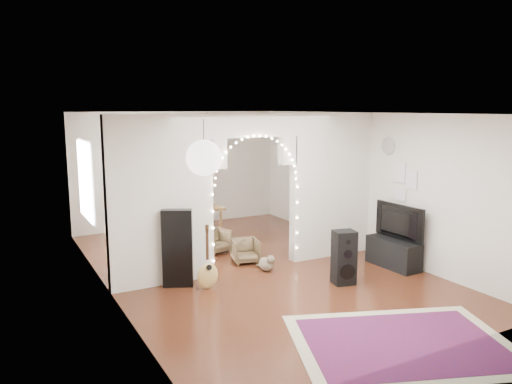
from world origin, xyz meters
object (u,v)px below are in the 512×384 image
acoustic_guitar (208,265)px  dining_table (191,211)px  dining_chair_right (215,241)px  bookcase (169,200)px  floor_speaker (344,257)px  dining_chair_left (245,251)px  media_console (393,253)px

acoustic_guitar → dining_table: size_ratio=0.71×
dining_chair_right → bookcase: bearing=76.6°
floor_speaker → dining_chair_left: floor_speaker is taller
acoustic_guitar → dining_chair_left: 1.48m
bookcase → dining_table: 1.46m
acoustic_guitar → media_console: 3.37m
acoustic_guitar → dining_chair_right: acoustic_guitar is taller
media_console → dining_table: dining_table is taller
floor_speaker → dining_chair_right: bearing=126.6°
bookcase → dining_chair_left: bookcase is taller
bookcase → dining_chair_left: 3.20m
floor_speaker → media_console: 1.35m
media_console → bookcase: (-2.54, 4.64, 0.42)m
floor_speaker → dining_chair_right: (-1.10, 2.60, -0.21)m
floor_speaker → bookcase: 5.06m
bookcase → acoustic_guitar: bearing=-107.0°
media_console → dining_chair_left: media_console is taller
bookcase → dining_chair_left: bearing=-89.7°
floor_speaker → media_console: size_ratio=0.87×
media_console → dining_chair_right: 3.36m
media_console → dining_chair_left: size_ratio=2.12×
acoustic_guitar → dining_table: 2.75m
floor_speaker → dining_table: size_ratio=0.71×
floor_speaker → dining_table: bearing=123.7°
acoustic_guitar → dining_chair_right: (0.91, 1.78, -0.15)m
bookcase → dining_chair_left: (0.36, -3.15, -0.46)m
media_console → dining_chair_left: 2.64m
floor_speaker → bookcase: bookcase is taller
dining_table → dining_chair_left: 1.79m
dining_chair_left → bookcase: bearing=108.9°
floor_speaker → media_console: bearing=24.9°
dining_chair_right → media_console: bearing=-60.8°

